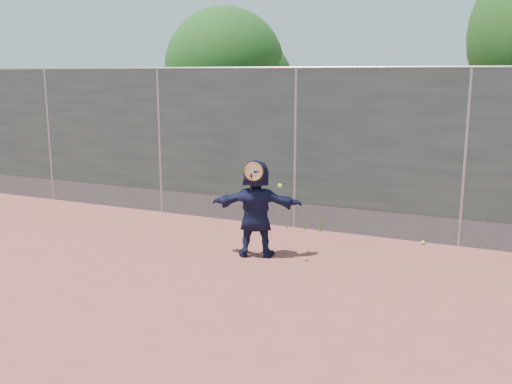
% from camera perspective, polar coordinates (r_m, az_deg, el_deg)
% --- Properties ---
extents(ground, '(80.00, 80.00, 0.00)m').
position_cam_1_polar(ground, '(7.98, -5.05, -9.59)').
color(ground, '#9E4C42').
rests_on(ground, ground).
extents(player, '(1.54, 0.89, 1.58)m').
position_cam_1_polar(player, '(9.11, 0.00, -1.62)').
color(player, '#131735').
rests_on(player, ground).
extents(ball_ground, '(0.07, 0.07, 0.07)m').
position_cam_1_polar(ball_ground, '(10.31, 16.36, -4.86)').
color(ball_ground, yellow).
rests_on(ball_ground, ground).
extents(fence, '(20.00, 0.06, 3.03)m').
position_cam_1_polar(fence, '(10.70, 3.97, 4.68)').
color(fence, '#38423D').
rests_on(fence, ground).
extents(swing_action, '(0.59, 0.16, 0.51)m').
position_cam_1_polar(swing_action, '(8.78, 0.02, 1.80)').
color(swing_action, '#C36D12').
rests_on(swing_action, ground).
extents(tree_left, '(3.15, 3.00, 4.53)m').
position_cam_1_polar(tree_left, '(14.56, -2.47, 11.93)').
color(tree_left, '#382314').
rests_on(tree_left, ground).
extents(weed_clump, '(0.68, 0.07, 0.30)m').
position_cam_1_polar(weed_clump, '(10.78, 5.11, -3.15)').
color(weed_clump, '#387226').
rests_on(weed_clump, ground).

